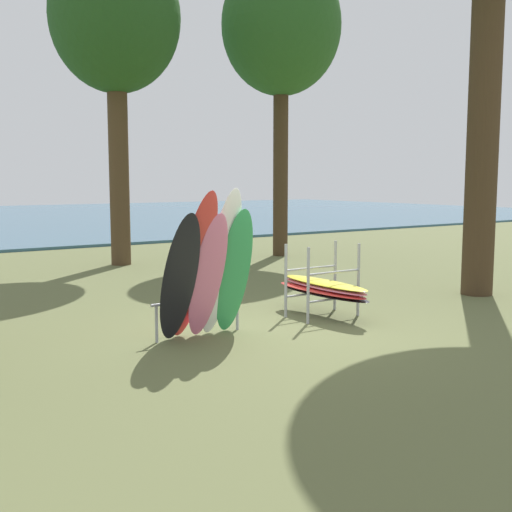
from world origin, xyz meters
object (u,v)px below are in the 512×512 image
(tree_far_left_back, at_px, (115,21))
(leaning_board_pile, at_px, (208,272))
(tree_mid_behind, at_px, (281,29))
(board_storage_rack, at_px, (323,288))

(tree_far_left_back, height_order, leaning_board_pile, tree_far_left_back)
(tree_mid_behind, distance_m, board_storage_rack, 10.83)
(tree_far_left_back, distance_m, board_storage_rack, 10.19)
(tree_mid_behind, height_order, tree_far_left_back, tree_mid_behind)
(leaning_board_pile, xyz_separation_m, board_storage_rack, (2.44, 0.30, -0.51))
(tree_far_left_back, distance_m, leaning_board_pile, 10.38)
(tree_mid_behind, relative_size, leaning_board_pile, 4.01)
(tree_mid_behind, xyz_separation_m, leaning_board_pile, (-7.07, -7.82, -5.76))
(tree_far_left_back, height_order, board_storage_rack, tree_far_left_back)
(tree_far_left_back, relative_size, leaning_board_pile, 3.86)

